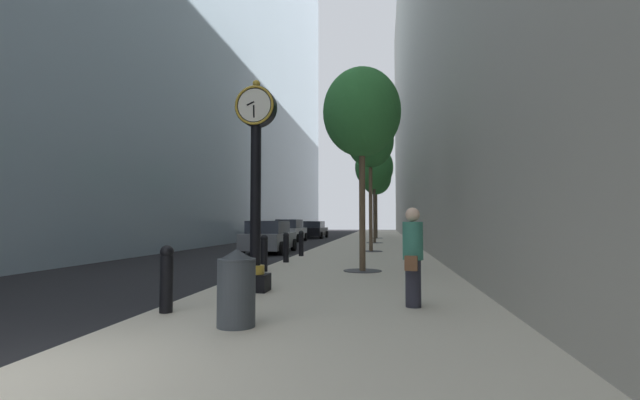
{
  "coord_description": "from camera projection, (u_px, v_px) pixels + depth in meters",
  "views": [
    {
      "loc": [
        3.72,
        -3.28,
        1.57
      ],
      "look_at": [
        0.85,
        16.62,
        2.55
      ],
      "focal_mm": 24.84,
      "sensor_mm": 36.0,
      "label": 1
    }
  ],
  "objects": [
    {
      "name": "car_silver_near",
      "position": [
        290.0,
        231.0,
        34.74
      ],
      "size": [
        2.18,
        4.38,
        1.73
      ],
      "color": "#B7BABF",
      "rests_on": "ground"
    },
    {
      "name": "street_tree_far",
      "position": [
        376.0,
        178.0,
        38.17
      ],
      "size": [
        2.57,
        2.57,
        6.71
      ],
      "color": "#333335",
      "rests_on": "sidewalk_right"
    },
    {
      "name": "street_clock",
      "position": [
        256.0,
        174.0,
        9.16
      ],
      "size": [
        0.84,
        0.55,
        4.39
      ],
      "color": "black",
      "rests_on": "sidewalk_right"
    },
    {
      "name": "pedestrian_walking",
      "position": [
        413.0,
        254.0,
        7.41
      ],
      "size": [
        0.4,
        0.49,
        1.66
      ],
      "color": "#23232D",
      "rests_on": "sidewalk_right"
    },
    {
      "name": "car_black_mid",
      "position": [
        315.0,
        230.0,
        41.75
      ],
      "size": [
        2.14,
        4.72,
        1.6
      ],
      "color": "black",
      "rests_on": "ground"
    },
    {
      "name": "building_block_right",
      "position": [
        471.0,
        28.0,
        32.68
      ],
      "size": [
        9.0,
        80.0,
        31.67
      ],
      "color": "gray",
      "rests_on": "ground"
    },
    {
      "name": "ground_plane",
      "position": [
        329.0,
        244.0,
        30.39
      ],
      "size": [
        110.0,
        110.0,
        0.0
      ],
      "primitive_type": "plane",
      "color": "black",
      "rests_on": "ground"
    },
    {
      "name": "bollard_nearest",
      "position": [
        167.0,
        277.0,
        6.96
      ],
      "size": [
        0.21,
        0.21,
        1.05
      ],
      "color": "black",
      "rests_on": "sidewalk_right"
    },
    {
      "name": "car_grey_far",
      "position": [
        269.0,
        237.0,
        22.16
      ],
      "size": [
        2.12,
        4.62,
        1.6
      ],
      "color": "slate",
      "rests_on": "ground"
    },
    {
      "name": "street_tree_mid_near",
      "position": [
        370.0,
        142.0,
        21.37
      ],
      "size": [
        2.26,
        2.26,
        6.62
      ],
      "color": "#333335",
      "rests_on": "sidewalk_right"
    },
    {
      "name": "sidewalk_right",
      "position": [
        372.0,
        242.0,
        32.96
      ],
      "size": [
        5.68,
        80.0,
        0.14
      ],
      "primitive_type": "cube",
      "color": "#BCB29E",
      "rests_on": "ground"
    },
    {
      "name": "building_block_left",
      "position": [
        192.0,
        2.0,
        35.96
      ],
      "size": [
        9.0,
        80.0,
        38.88
      ],
      "color": "#93A8B7",
      "rests_on": "ground"
    },
    {
      "name": "bollard_fourth",
      "position": [
        286.0,
        247.0,
        15.47
      ],
      "size": [
        0.21,
        0.21,
        1.05
      ],
      "color": "black",
      "rests_on": "sidewalk_right"
    },
    {
      "name": "bollard_third",
      "position": [
        264.0,
        252.0,
        12.63
      ],
      "size": [
        0.21,
        0.21,
        1.05
      ],
      "color": "black",
      "rests_on": "sidewalk_right"
    },
    {
      "name": "street_tree_mid_far",
      "position": [
        374.0,
        168.0,
        29.76
      ],
      "size": [
        2.57,
        2.57,
        6.56
      ],
      "color": "#333335",
      "rests_on": "sidewalk_right"
    },
    {
      "name": "bollard_fifth",
      "position": [
        301.0,
        243.0,
        18.31
      ],
      "size": [
        0.21,
        0.21,
        1.05
      ],
      "color": "black",
      "rests_on": "sidewalk_right"
    },
    {
      "name": "street_tree_near",
      "position": [
        362.0,
        113.0,
        12.94
      ],
      "size": [
        2.28,
        2.28,
        5.94
      ],
      "color": "#333335",
      "rests_on": "sidewalk_right"
    },
    {
      "name": "trash_bin",
      "position": [
        236.0,
        287.0,
        6.03
      ],
      "size": [
        0.53,
        0.53,
        1.05
      ],
      "color": "#383D42",
      "rests_on": "sidewalk_right"
    }
  ]
}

